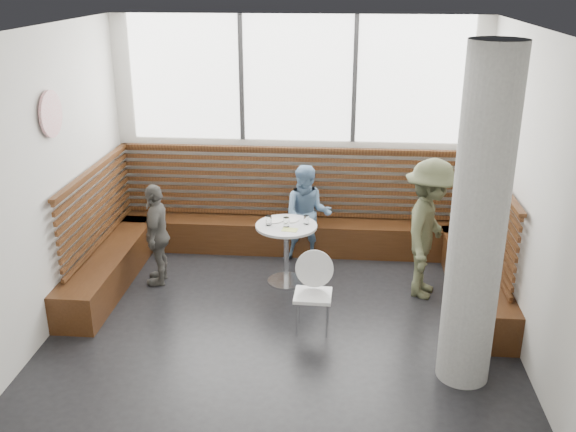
# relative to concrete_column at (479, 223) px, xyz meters

# --- Properties ---
(room) EXTENTS (5.00, 5.00, 3.20)m
(room) POSITION_rel_concrete_column_xyz_m (-1.85, 0.60, 0.00)
(room) COLOR silver
(room) RESTS_ON ground
(booth) EXTENTS (5.00, 2.50, 1.44)m
(booth) POSITION_rel_concrete_column_xyz_m (-1.85, 2.37, -1.19)
(booth) COLOR #391F0E
(booth) RESTS_ON ground
(concrete_column) EXTENTS (0.50, 0.50, 3.20)m
(concrete_column) POSITION_rel_concrete_column_xyz_m (0.00, 0.00, 0.00)
(concrete_column) COLOR gray
(concrete_column) RESTS_ON ground
(wall_art) EXTENTS (0.03, 0.50, 0.50)m
(wall_art) POSITION_rel_concrete_column_xyz_m (-4.31, 1.00, 0.70)
(wall_art) COLOR white
(wall_art) RESTS_ON room
(cafe_table) EXTENTS (0.76, 0.76, 0.79)m
(cafe_table) POSITION_rel_concrete_column_xyz_m (-1.89, 1.85, -1.04)
(cafe_table) COLOR silver
(cafe_table) RESTS_ON ground
(cafe_chair) EXTENTS (0.42, 0.41, 0.88)m
(cafe_chair) POSITION_rel_concrete_column_xyz_m (-1.50, 0.78, -1.09)
(cafe_chair) COLOR white
(cafe_chair) RESTS_ON ground
(adult_man) EXTENTS (0.93, 1.24, 1.70)m
(adult_man) POSITION_rel_concrete_column_xyz_m (-0.18, 1.69, -0.75)
(adult_man) COLOR #4F5438
(adult_man) RESTS_ON ground
(child_back) EXTENTS (0.67, 0.52, 1.35)m
(child_back) POSITION_rel_concrete_column_xyz_m (-1.67, 2.51, -0.92)
(child_back) COLOR #668BB1
(child_back) RESTS_ON ground
(child_left) EXTENTS (0.38, 0.79, 1.30)m
(child_left) POSITION_rel_concrete_column_xyz_m (-3.50, 1.74, -0.95)
(child_left) COLOR #5A5852
(child_left) RESTS_ON ground
(plate_near) EXTENTS (0.21, 0.21, 0.02)m
(plate_near) POSITION_rel_concrete_column_xyz_m (-2.05, 1.97, -0.81)
(plate_near) COLOR white
(plate_near) RESTS_ON cafe_table
(plate_far) EXTENTS (0.22, 0.22, 0.02)m
(plate_far) POSITION_rel_concrete_column_xyz_m (-1.86, 2.01, -0.81)
(plate_far) COLOR white
(plate_far) RESTS_ON cafe_table
(glass_left) EXTENTS (0.08, 0.08, 0.12)m
(glass_left) POSITION_rel_concrete_column_xyz_m (-2.11, 1.83, -0.76)
(glass_left) COLOR white
(glass_left) RESTS_ON cafe_table
(glass_mid) EXTENTS (0.08, 0.08, 0.12)m
(glass_mid) POSITION_rel_concrete_column_xyz_m (-1.89, 1.79, -0.75)
(glass_mid) COLOR white
(glass_mid) RESTS_ON cafe_table
(glass_right) EXTENTS (0.07, 0.07, 0.11)m
(glass_right) POSITION_rel_concrete_column_xyz_m (-1.65, 1.91, -0.76)
(glass_right) COLOR white
(glass_right) RESTS_ON cafe_table
(menu_card) EXTENTS (0.21, 0.16, 0.00)m
(menu_card) POSITION_rel_concrete_column_xyz_m (-1.84, 1.69, -0.81)
(menu_card) COLOR #A5C64C
(menu_card) RESTS_ON cafe_table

